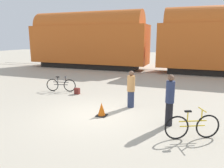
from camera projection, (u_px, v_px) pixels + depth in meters
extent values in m
plane|color=#B2A893|center=(94.00, 115.00, 8.82)|extent=(80.00, 80.00, 0.00)
cube|color=black|center=(88.00, 65.00, 22.61)|extent=(10.26, 2.15, 0.55)
cube|color=#CC5B1E|center=(88.00, 44.00, 22.17)|extent=(12.22, 2.87, 3.71)
cylinder|color=#CC5B1E|center=(87.00, 26.00, 21.79)|extent=(11.24, 2.72, 2.72)
cube|color=#4C4238|center=(151.00, 72.00, 19.71)|extent=(37.48, 0.07, 0.01)
cube|color=#4C4238|center=(153.00, 70.00, 21.02)|extent=(37.48, 0.07, 0.01)
torus|color=black|center=(70.00, 85.00, 12.61)|extent=(0.71, 0.22, 0.72)
torus|color=black|center=(52.00, 85.00, 12.74)|extent=(0.71, 0.22, 0.72)
cylinder|color=black|center=(61.00, 82.00, 12.64)|extent=(0.90, 0.25, 0.04)
cylinder|color=black|center=(61.00, 85.00, 12.67)|extent=(0.82, 0.23, 0.04)
cylinder|color=black|center=(58.00, 79.00, 12.63)|extent=(0.04, 0.04, 0.30)
cube|color=black|center=(58.00, 77.00, 12.60)|extent=(0.21, 0.12, 0.05)
cylinder|color=black|center=(65.00, 79.00, 12.57)|extent=(0.04, 0.04, 0.33)
cylinder|color=black|center=(65.00, 77.00, 12.53)|extent=(0.14, 0.45, 0.03)
torus|color=black|center=(208.00, 126.00, 6.73)|extent=(0.70, 0.38, 0.76)
torus|color=black|center=(177.00, 128.00, 6.63)|extent=(0.70, 0.38, 0.76)
cylinder|color=gold|center=(193.00, 121.00, 6.64)|extent=(0.79, 0.42, 0.04)
cylinder|color=gold|center=(192.00, 126.00, 6.67)|extent=(0.72, 0.38, 0.04)
cylinder|color=gold|center=(188.00, 116.00, 6.59)|extent=(0.04, 0.04, 0.32)
cube|color=black|center=(188.00, 111.00, 6.56)|extent=(0.21, 0.16, 0.05)
cylinder|color=gold|center=(202.00, 115.00, 6.63)|extent=(0.04, 0.04, 0.35)
cylinder|color=gold|center=(202.00, 110.00, 6.59)|extent=(0.23, 0.43, 0.03)
cylinder|color=#283351|center=(131.00, 99.00, 9.76)|extent=(0.30, 0.30, 0.74)
cylinder|color=tan|center=(131.00, 84.00, 9.61)|extent=(0.35, 0.35, 0.69)
sphere|color=brown|center=(131.00, 73.00, 9.52)|extent=(0.22, 0.22, 0.22)
cylinder|color=black|center=(169.00, 114.00, 7.70)|extent=(0.26, 0.26, 0.84)
cylinder|color=navy|center=(170.00, 92.00, 7.54)|extent=(0.30, 0.30, 0.77)
sphere|color=brown|center=(171.00, 78.00, 7.43)|extent=(0.22, 0.22, 0.22)
cube|color=maroon|center=(77.00, 91.00, 12.08)|extent=(0.28, 0.20, 0.34)
cube|color=black|center=(102.00, 115.00, 8.73)|extent=(0.40, 0.40, 0.03)
cone|color=orange|center=(102.00, 109.00, 8.68)|extent=(0.32, 0.32, 0.55)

